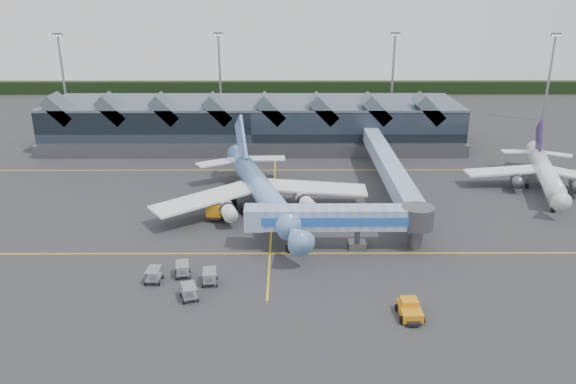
{
  "coord_description": "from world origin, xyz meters",
  "views": [
    {
      "loc": [
        2.16,
        -75.3,
        33.56
      ],
      "look_at": [
        2.46,
        2.15,
        5.0
      ],
      "focal_mm": 35.0,
      "sensor_mm": 36.0,
      "label": 1
    }
  ],
  "objects_px": {
    "regional_jet": "(545,171)",
    "fuel_truck": "(222,202)",
    "main_airliner": "(261,189)",
    "pushback_tug": "(410,310)",
    "jet_bridge": "(350,219)"
  },
  "relations": [
    {
      "from": "main_airliner",
      "to": "jet_bridge",
      "type": "bearing_deg",
      "value": -62.4
    },
    {
      "from": "fuel_truck",
      "to": "pushback_tug",
      "type": "relative_size",
      "value": 2.25
    },
    {
      "from": "regional_jet",
      "to": "jet_bridge",
      "type": "distance_m",
      "value": 43.32
    },
    {
      "from": "regional_jet",
      "to": "fuel_truck",
      "type": "distance_m",
      "value": 56.03
    },
    {
      "from": "main_airliner",
      "to": "fuel_truck",
      "type": "xyz_separation_m",
      "value": [
        -6.13,
        -0.08,
        -2.05
      ]
    },
    {
      "from": "main_airliner",
      "to": "regional_jet",
      "type": "distance_m",
      "value": 49.99
    },
    {
      "from": "regional_jet",
      "to": "pushback_tug",
      "type": "relative_size",
      "value": 7.1
    },
    {
      "from": "regional_jet",
      "to": "main_airliner",
      "type": "bearing_deg",
      "value": -152.75
    },
    {
      "from": "regional_jet",
      "to": "pushback_tug",
      "type": "bearing_deg",
      "value": -113.0
    },
    {
      "from": "main_airliner",
      "to": "pushback_tug",
      "type": "height_order",
      "value": "main_airliner"
    },
    {
      "from": "main_airliner",
      "to": "fuel_truck",
      "type": "relative_size",
      "value": 4.23
    },
    {
      "from": "main_airliner",
      "to": "fuel_truck",
      "type": "distance_m",
      "value": 6.46
    },
    {
      "from": "main_airliner",
      "to": "pushback_tug",
      "type": "bearing_deg",
      "value": -76.36
    },
    {
      "from": "main_airliner",
      "to": "regional_jet",
      "type": "height_order",
      "value": "main_airliner"
    },
    {
      "from": "fuel_truck",
      "to": "jet_bridge",
      "type": "bearing_deg",
      "value": -22.83
    }
  ]
}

